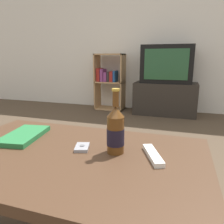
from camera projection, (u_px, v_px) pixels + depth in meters
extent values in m
cube|color=silver|center=(158.00, 31.00, 3.53)|extent=(8.00, 0.05, 2.60)
cube|color=#422B1C|center=(69.00, 157.00, 0.93)|extent=(1.15, 0.71, 0.04)
cylinder|color=#382417|center=(22.00, 161.00, 1.42)|extent=(0.07, 0.07, 0.43)
cylinder|color=#382417|center=(190.00, 189.00, 1.11)|extent=(0.07, 0.07, 0.43)
cube|color=#28231E|center=(165.00, 99.00, 3.44)|extent=(0.95, 0.45, 0.50)
cube|color=black|center=(167.00, 64.00, 3.32)|extent=(0.76, 0.37, 0.56)
cube|color=#234C2D|center=(166.00, 64.00, 3.14)|extent=(0.62, 0.01, 0.44)
cube|color=tan|center=(97.00, 82.00, 3.82)|extent=(0.02, 0.30, 0.94)
cube|color=tan|center=(123.00, 83.00, 3.68)|extent=(0.02, 0.30, 0.94)
cube|color=tan|center=(110.00, 108.00, 3.86)|extent=(0.49, 0.30, 0.02)
cube|color=tan|center=(110.00, 82.00, 3.75)|extent=(0.49, 0.30, 0.02)
cube|color=tan|center=(110.00, 54.00, 3.64)|extent=(0.49, 0.30, 0.02)
cube|color=maroon|center=(100.00, 75.00, 3.78)|extent=(0.06, 0.21, 0.22)
cube|color=#7F3875|center=(103.00, 75.00, 3.76)|extent=(0.05, 0.21, 0.21)
cube|color=#7F3875|center=(107.00, 77.00, 3.75)|extent=(0.05, 0.21, 0.16)
cube|color=#2D2828|center=(110.00, 77.00, 3.73)|extent=(0.04, 0.21, 0.17)
cube|color=maroon|center=(113.00, 76.00, 3.71)|extent=(0.06, 0.21, 0.17)
cube|color=navy|center=(115.00, 76.00, 3.70)|extent=(0.03, 0.21, 0.18)
cylinder|color=#563314|center=(116.00, 135.00, 0.92)|extent=(0.07, 0.07, 0.16)
cylinder|color=black|center=(116.00, 137.00, 0.92)|extent=(0.07, 0.07, 0.07)
cone|color=#563314|center=(116.00, 112.00, 0.89)|extent=(0.07, 0.07, 0.04)
cylinder|color=#563314|center=(116.00, 99.00, 0.88)|extent=(0.03, 0.03, 0.06)
cylinder|color=#B79333|center=(116.00, 90.00, 0.87)|extent=(0.03, 0.03, 0.01)
cube|color=gray|center=(82.00, 147.00, 0.97)|extent=(0.08, 0.10, 0.01)
cylinder|color=slate|center=(82.00, 146.00, 0.97)|extent=(0.02, 0.02, 0.00)
cube|color=white|center=(153.00, 155.00, 0.89)|extent=(0.11, 0.19, 0.02)
cube|color=#236B38|center=(24.00, 135.00, 1.11)|extent=(0.20, 0.30, 0.02)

